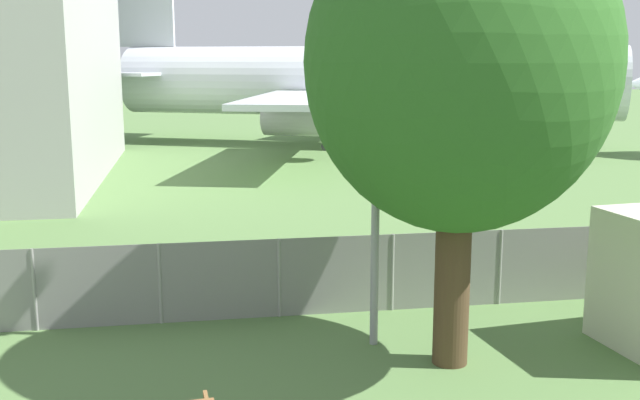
{
  "coord_description": "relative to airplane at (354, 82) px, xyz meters",
  "views": [
    {
      "loc": [
        -4.3,
        -5.58,
        5.59
      ],
      "look_at": [
        -1.13,
        13.03,
        2.0
      ],
      "focal_mm": 42.0,
      "sensor_mm": 36.0,
      "label": 1
    }
  ],
  "objects": [
    {
      "name": "tree_left_of_cabin",
      "position": [
        -5.57,
        -34.41,
        1.41
      ],
      "size": [
        5.41,
        5.41,
        8.5
      ],
      "color": "#4C3823",
      "rests_on": "ground"
    },
    {
      "name": "light_mast",
      "position": [
        -6.75,
        -33.26,
        1.46
      ],
      "size": [
        0.44,
        0.44,
        9.26
      ],
      "color": "#99999E",
      "rests_on": "ground"
    },
    {
      "name": "perimeter_fence",
      "position": [
        -5.86,
        -31.35,
        -3.2
      ],
      "size": [
        56.07,
        0.07,
        1.75
      ],
      "color": "gray",
      "rests_on": "ground"
    },
    {
      "name": "airplane",
      "position": [
        0.0,
        0.0,
        0.0
      ],
      "size": [
        39.59,
        31.62,
        12.94
      ],
      "rotation": [
        0.0,
        0.0,
        -0.42
      ],
      "color": "silver",
      "rests_on": "ground"
    }
  ]
}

